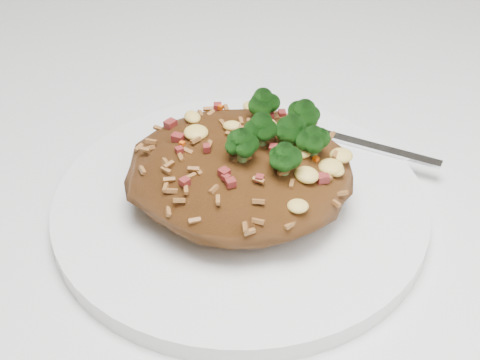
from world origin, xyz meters
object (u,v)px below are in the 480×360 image
plate (240,204)px  fried_rice (242,161)px  fork (347,140)px  dining_table (125,297)px

plate → fried_rice: (0.00, 0.00, 0.04)m
fork → fried_rice: bearing=-115.0°
plate → fried_rice: bearing=10.5°
fork → dining_table: bearing=-133.1°
plate → fork: size_ratio=1.66×
dining_table → plate: 0.13m
fried_rice → fork: size_ratio=0.98×
plate → fork: fork is taller
fried_rice → fork: bearing=43.7°
dining_table → plate: (0.09, 0.01, 0.10)m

